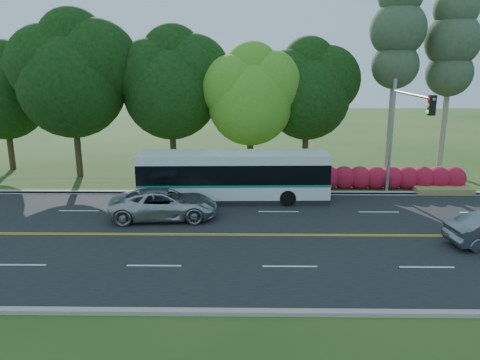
{
  "coord_description": "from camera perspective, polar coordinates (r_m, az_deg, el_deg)",
  "views": [
    {
      "loc": [
        -2.29,
        -20.88,
        8.11
      ],
      "look_at": [
        -2.59,
        2.0,
        2.19
      ],
      "focal_mm": 35.0,
      "sensor_mm": 36.0,
      "label": 1
    }
  ],
  "objects": [
    {
      "name": "curb_south",
      "position": [
        16.07,
        9.18,
        -15.69
      ],
      "size": [
        60.0,
        0.3,
        0.15
      ],
      "primitive_type": "cube",
      "color": "#A7A397",
      "rests_on": "ground"
    },
    {
      "name": "traffic_signal",
      "position": [
        27.93,
        19.2,
        6.63
      ],
      "size": [
        0.42,
        6.1,
        7.0
      ],
      "color": "#92959A",
      "rests_on": "ground"
    },
    {
      "name": "curb_north",
      "position": [
        29.25,
        5.21,
        -1.5
      ],
      "size": [
        60.0,
        0.3,
        0.15
      ],
      "primitive_type": "cube",
      "color": "#A7A397",
      "rests_on": "ground"
    },
    {
      "name": "ground",
      "position": [
        22.52,
        6.58,
        -6.7
      ],
      "size": [
        120.0,
        120.0,
        0.0
      ],
      "primitive_type": "plane",
      "color": "#274918",
      "rests_on": "ground"
    },
    {
      "name": "grass_verge",
      "position": [
        31.03,
        4.95,
        -0.6
      ],
      "size": [
        60.0,
        4.0,
        0.1
      ],
      "primitive_type": "cube",
      "color": "#274918",
      "rests_on": "ground"
    },
    {
      "name": "tree_row",
      "position": [
        33.16,
        -4.31,
        12.08
      ],
      "size": [
        44.7,
        9.1,
        13.84
      ],
      "color": "black",
      "rests_on": "ground"
    },
    {
      "name": "road",
      "position": [
        22.51,
        6.58,
        -6.68
      ],
      "size": [
        60.0,
        14.0,
        0.02
      ],
      "primitive_type": "cube",
      "color": "black",
      "rests_on": "ground"
    },
    {
      "name": "suv",
      "position": [
        24.73,
        -9.24,
        -2.9
      ],
      "size": [
        5.75,
        3.02,
        1.54
      ],
      "primitive_type": "imported",
      "rotation": [
        0.0,
        0.0,
        1.65
      ],
      "color": "#ADAFB2",
      "rests_on": "road"
    },
    {
      "name": "lane_markings",
      "position": [
        22.5,
        6.34,
        -6.65
      ],
      "size": [
        57.6,
        13.82,
        0.0
      ],
      "color": "gold",
      "rests_on": "road"
    },
    {
      "name": "transit_bus",
      "position": [
        27.26,
        -0.84,
        0.35
      ],
      "size": [
        11.04,
        2.72,
        2.87
      ],
      "rotation": [
        0.0,
        0.0,
        0.03
      ],
      "color": "white",
      "rests_on": "road"
    },
    {
      "name": "bougainvillea_hedge",
      "position": [
        31.42,
        18.27,
        0.15
      ],
      "size": [
        9.5,
        2.25,
        1.5
      ],
      "color": "maroon",
      "rests_on": "ground"
    }
  ]
}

